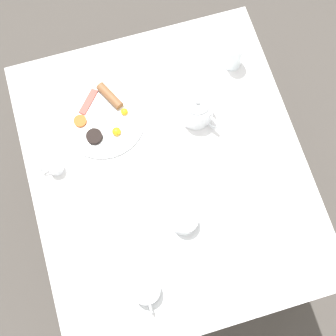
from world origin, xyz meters
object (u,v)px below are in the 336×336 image
breakfast_plate (104,117)px  teapot_near (197,109)px  water_glass_tall (234,55)px  teacup_with_saucer_right (186,220)px  fork_by_plate (246,171)px  teacup_with_saucer_left (147,291)px  creamer_jug (54,167)px  napkin_folded (267,247)px  knife_by_plate (103,218)px

breakfast_plate → teapot_near: teapot_near is taller
teapot_near → water_glass_tall: (-0.18, -0.16, 0.01)m
teacup_with_saucer_right → fork_by_plate: size_ratio=0.88×
breakfast_plate → fork_by_plate: (-0.41, 0.32, -0.01)m
teacup_with_saucer_left → teapot_near: bearing=-121.7°
water_glass_tall → fork_by_plate: water_glass_tall is taller
breakfast_plate → creamer_jug: size_ratio=3.98×
breakfast_plate → teacup_with_saucer_left: size_ratio=2.09×
creamer_jug → teapot_near: bearing=-173.8°
teacup_with_saucer_left → creamer_jug: bearing=-68.5°
water_glass_tall → fork_by_plate: size_ratio=0.73×
teapot_near → napkin_folded: (-0.08, 0.50, -0.04)m
knife_by_plate → water_glass_tall: bearing=-144.5°
knife_by_plate → fork_by_plate: bearing=-178.2°
napkin_folded → teapot_near: bearing=-80.9°
teapot_near → fork_by_plate: teapot_near is taller
teacup_with_saucer_right → creamer_jug: bearing=-39.0°
teapot_near → creamer_jug: (0.51, 0.06, -0.02)m
teapot_near → teacup_with_saucer_left: (0.33, 0.53, -0.02)m
water_glass_tall → knife_by_plate: (0.59, 0.42, -0.06)m
water_glass_tall → creamer_jug: water_glass_tall is taller
teacup_with_saucer_left → fork_by_plate: size_ratio=0.88×
teapot_near → water_glass_tall: 0.24m
teacup_with_saucer_right → water_glass_tall: size_ratio=1.20×
breakfast_plate → teapot_near: (-0.31, 0.08, 0.04)m
breakfast_plate → fork_by_plate: breakfast_plate is taller
water_glass_tall → knife_by_plate: 0.72m
creamer_jug → teacup_with_saucer_right: bearing=141.0°
teapot_near → teacup_with_saucer_right: bearing=126.8°
teacup_with_saucer_right → knife_by_plate: bearing=-19.5°
teapot_near → teacup_with_saucer_right: teapot_near is taller
breakfast_plate → napkin_folded: size_ratio=2.02×
water_glass_tall → creamer_jug: bearing=17.0°
teapot_near → napkin_folded: teapot_near is taller
teacup_with_saucer_left → teacup_with_saucer_right: bearing=-135.7°
teapot_near → water_glass_tall: size_ratio=1.52×
fork_by_plate → napkin_folded: bearing=85.6°
teapot_near → knife_by_plate: teapot_near is taller
teacup_with_saucer_left → creamer_jug: teacup_with_saucer_left is taller
water_glass_tall → creamer_jug: 0.73m
creamer_jug → knife_by_plate: creamer_jug is taller
fork_by_plate → knife_by_plate: bearing=1.8°
breakfast_plate → teacup_with_saucer_right: bearing=111.1°
teacup_with_saucer_left → water_glass_tall: size_ratio=1.20×
knife_by_plate → teacup_with_saucer_left: bearing=106.0°
breakfast_plate → knife_by_plate: size_ratio=1.58×
teapot_near → teacup_with_saucer_left: bearing=117.7°
teacup_with_saucer_right → fork_by_plate: 0.27m
teapot_near → knife_by_plate: 0.48m
teapot_near → fork_by_plate: bearing=171.8°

